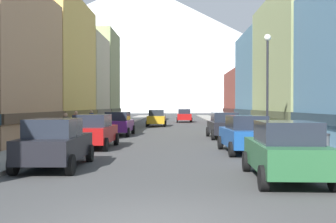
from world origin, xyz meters
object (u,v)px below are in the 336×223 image
at_px(car_right_0, 285,151).
at_px(car_right_1, 245,134).
at_px(car_left_2, 118,123).
at_px(pedestrian_0, 76,125).
at_px(streetlamp_right, 267,73).
at_px(pedestrian_2, 91,122).
at_px(trash_bin_right, 322,146).
at_px(pedestrian_1, 66,127).
at_px(car_right_2, 224,125).
at_px(car_driving_1, 184,116).
at_px(car_driving_0, 157,118).
at_px(car_left_0, 55,143).
at_px(car_left_1, 94,131).
at_px(potted_plant_0, 49,132).

relative_size(car_right_0, car_right_1, 0.99).
relative_size(car_left_2, pedestrian_0, 2.56).
relative_size(car_left_2, streetlamp_right, 0.75).
distance_m(car_left_2, pedestrian_2, 3.21).
distance_m(trash_bin_right, streetlamp_right, 6.49).
height_order(car_right_1, streetlamp_right, streetlamp_right).
height_order(pedestrian_1, pedestrian_2, pedestrian_2).
distance_m(car_right_1, car_right_2, 8.97).
xyz_separation_m(car_driving_1, pedestrian_2, (-7.85, -23.04, 0.05)).
xyz_separation_m(car_driving_0, car_driving_1, (3.20, 11.06, 0.00)).
bearing_deg(pedestrian_2, car_driving_0, 68.79).
relative_size(car_right_2, pedestrian_2, 2.59).
distance_m(car_left_0, car_left_2, 16.40).
height_order(pedestrian_0, pedestrian_1, pedestrian_0).
bearing_deg(pedestrian_1, car_right_2, 17.69).
distance_m(trash_bin_right, pedestrian_2, 20.86).
bearing_deg(streetlamp_right, car_left_1, -178.14).
xyz_separation_m(car_right_0, car_driving_0, (-5.40, 32.82, 0.00)).
xyz_separation_m(car_left_0, pedestrian_2, (-2.45, 18.48, 0.05)).
xyz_separation_m(car_left_2, streetlamp_right, (9.15, -9.08, 3.09)).
relative_size(car_right_2, streetlamp_right, 0.76).
height_order(car_right_0, car_right_2, same).
relative_size(car_left_1, car_driving_1, 1.01).
distance_m(car_left_0, car_left_1, 7.02).
height_order(car_right_2, streetlamp_right, streetlamp_right).
bearing_deg(car_left_0, potted_plant_0, 108.08).
distance_m(potted_plant_0, streetlamp_right, 13.02).
bearing_deg(pedestrian_0, car_left_1, -68.96).
xyz_separation_m(pedestrian_0, streetlamp_right, (11.60, -6.07, 3.04)).
bearing_deg(trash_bin_right, car_right_2, 101.94).
xyz_separation_m(trash_bin_right, pedestrian_0, (-12.60, 11.54, 0.31)).
relative_size(pedestrian_0, pedestrian_1, 1.05).
xyz_separation_m(car_right_2, trash_bin_right, (2.55, -12.05, -0.26)).
relative_size(car_right_0, potted_plant_0, 4.73).
distance_m(car_left_1, car_driving_0, 23.54).
relative_size(car_driving_1, pedestrian_0, 2.55).
distance_m(car_left_2, pedestrian_1, 6.21).
height_order(trash_bin_right, potted_plant_0, trash_bin_right).
relative_size(car_left_0, car_right_0, 1.00).
distance_m(potted_plant_0, pedestrian_2, 8.71).
relative_size(car_left_0, car_driving_1, 1.01).
relative_size(car_right_0, pedestrian_0, 2.58).
xyz_separation_m(car_right_1, streetlamp_right, (1.55, 2.39, 3.09)).
relative_size(car_driving_1, pedestrian_1, 2.68).
height_order(car_driving_0, pedestrian_2, pedestrian_2).
distance_m(car_left_2, potted_plant_0, 7.33).
bearing_deg(car_right_2, car_left_1, -137.88).
bearing_deg(car_right_2, car_right_0, -90.01).
relative_size(trash_bin_right, streetlamp_right, 0.17).
xyz_separation_m(car_left_1, car_right_1, (7.60, -2.09, 0.00)).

